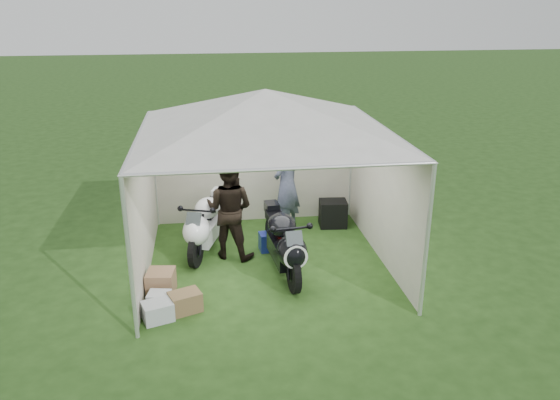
# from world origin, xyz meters

# --- Properties ---
(ground) EXTENTS (80.00, 80.00, 0.00)m
(ground) POSITION_xyz_m (0.00, 0.00, 0.00)
(ground) COLOR #214114
(ground) RESTS_ON ground
(canopy_tent) EXTENTS (5.66, 5.66, 3.00)m
(canopy_tent) POSITION_xyz_m (-0.00, 0.03, 2.58)
(canopy_tent) COLOR silver
(canopy_tent) RESTS_ON ground
(motorcycle_white) EXTENTS (0.89, 1.96, 0.99)m
(motorcycle_white) POSITION_xyz_m (-1.03, 0.57, 0.55)
(motorcycle_white) COLOR black
(motorcycle_white) RESTS_ON ground
(motorcycle_black) EXTENTS (0.59, 2.09, 1.03)m
(motorcycle_black) POSITION_xyz_m (0.24, -0.46, 0.57)
(motorcycle_black) COLOR black
(motorcycle_black) RESTS_ON ground
(paddock_stand) EXTENTS (0.47, 0.32, 0.33)m
(paddock_stand) POSITION_xyz_m (0.15, 0.48, 0.17)
(paddock_stand) COLOR #2636C8
(paddock_stand) RESTS_ON ground
(person_dark_jacket) EXTENTS (1.07, 0.98, 1.79)m
(person_dark_jacket) POSITION_xyz_m (-0.61, 0.35, 0.89)
(person_dark_jacket) COLOR black
(person_dark_jacket) RESTS_ON ground
(person_blue_jacket) EXTENTS (0.81, 0.84, 1.93)m
(person_blue_jacket) POSITION_xyz_m (0.55, 1.33, 0.97)
(person_blue_jacket) COLOR slate
(person_blue_jacket) RESTS_ON ground
(equipment_box) EXTENTS (0.57, 0.47, 0.53)m
(equipment_box) POSITION_xyz_m (1.51, 1.44, 0.27)
(equipment_box) COLOR black
(equipment_box) RESTS_ON ground
(crate_0) EXTENTS (0.49, 0.44, 0.28)m
(crate_0) POSITION_xyz_m (-1.75, -1.60, 0.14)
(crate_0) COLOR #B4B8BD
(crate_0) RESTS_ON ground
(crate_1) EXTENTS (0.46, 0.46, 0.37)m
(crate_1) POSITION_xyz_m (-1.75, -0.83, 0.19)
(crate_1) COLOR #866345
(crate_1) RESTS_ON ground
(crate_2) EXTENTS (0.37, 0.33, 0.24)m
(crate_2) POSITION_xyz_m (-1.75, -1.26, 0.12)
(crate_2) COLOR silver
(crate_2) RESTS_ON ground
(crate_3) EXTENTS (0.53, 0.46, 0.30)m
(crate_3) POSITION_xyz_m (-1.37, -1.41, 0.15)
(crate_3) COLOR brown
(crate_3) RESTS_ON ground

